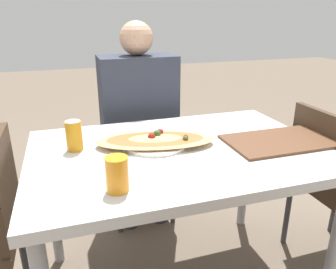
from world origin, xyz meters
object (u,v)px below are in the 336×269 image
at_px(dining_table, 179,164).
at_px(chair_side_right, 334,179).
at_px(soda_can, 74,136).
at_px(chair_far_seated, 136,141).
at_px(drink_glass, 117,174).
at_px(person_seated, 139,111).
at_px(pizza_main, 155,141).

xyz_separation_m(dining_table, chair_side_right, (0.80, -0.06, -0.17)).
bearing_deg(soda_can, chair_far_seated, 58.03).
height_order(soda_can, drink_glass, soda_can).
relative_size(soda_can, drink_glass, 1.08).
distance_m(dining_table, person_seated, 0.63).
distance_m(chair_side_right, drink_glass, 1.16).
height_order(chair_far_seated, drink_glass, drink_glass).
bearing_deg(pizza_main, chair_far_seated, 85.04).
xyz_separation_m(chair_far_seated, pizza_main, (-0.06, -0.67, 0.26)).
relative_size(dining_table, drink_glass, 10.50).
bearing_deg(pizza_main, drink_glass, -123.33).
distance_m(chair_side_right, pizza_main, 0.93).
height_order(chair_far_seated, pizza_main, chair_far_seated).
height_order(dining_table, drink_glass, drink_glass).
relative_size(dining_table, pizza_main, 2.26).
distance_m(pizza_main, drink_glass, 0.40).
bearing_deg(chair_side_right, dining_table, -94.01).
xyz_separation_m(dining_table, pizza_main, (-0.08, 0.06, 0.09)).
relative_size(chair_far_seated, pizza_main, 1.56).
bearing_deg(chair_side_right, person_seated, -129.60).
relative_size(pizza_main, drink_glass, 4.65).
bearing_deg(drink_glass, chair_side_right, 10.76).
distance_m(chair_far_seated, drink_glass, 1.08).
bearing_deg(chair_far_seated, person_seated, 90.00).
bearing_deg(soda_can, person_seated, 52.97).
height_order(pizza_main, drink_glass, drink_glass).
bearing_deg(soda_can, chair_side_right, -8.07).
relative_size(person_seated, pizza_main, 2.28).
relative_size(pizza_main, soda_can, 4.31).
xyz_separation_m(dining_table, chair_far_seated, (-0.03, 0.74, -0.17)).
relative_size(chair_far_seated, person_seated, 0.69).
bearing_deg(pizza_main, person_seated, 84.11).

